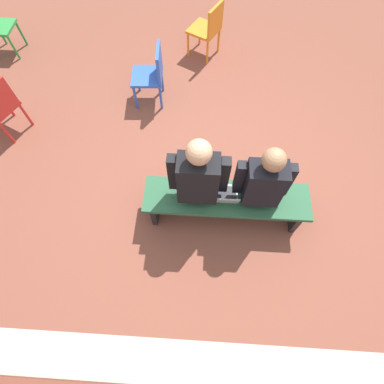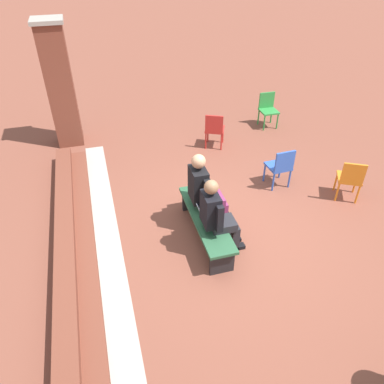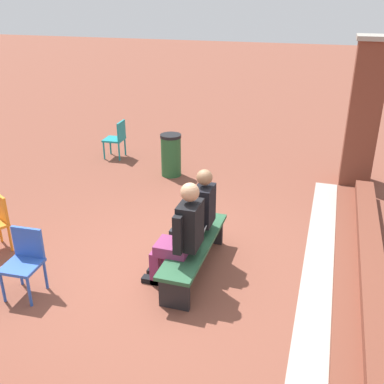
{
  "view_description": "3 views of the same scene",
  "coord_description": "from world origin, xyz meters",
  "px_view_note": "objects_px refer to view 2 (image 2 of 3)",
  "views": [
    {
      "loc": [
        0.22,
        1.83,
        3.32
      ],
      "look_at": [
        0.29,
        0.59,
        0.99
      ],
      "focal_mm": 28.0,
      "sensor_mm": 36.0,
      "label": 1
    },
    {
      "loc": [
        -4.47,
        1.83,
        4.3
      ],
      "look_at": [
        0.03,
        0.55,
        0.91
      ],
      "focal_mm": 35.0,
      "sensor_mm": 36.0,
      "label": 2
    },
    {
      "loc": [
        4.79,
        1.83,
        3.44
      ],
      "look_at": [
        -0.34,
        0.23,
        1.03
      ],
      "focal_mm": 42.0,
      "sensor_mm": 36.0,
      "label": 3
    }
  ],
  "objects_px": {
    "plastic_chair_far_left": "(281,166)",
    "plastic_chair_near_bench_left": "(351,178)",
    "bench": "(206,221)",
    "plastic_chair_foreground": "(214,128)",
    "laptop": "(205,212)",
    "plastic_chair_near_bench_right": "(268,108)",
    "person_adult": "(205,190)",
    "person_student": "(217,214)"
  },
  "relations": [
    {
      "from": "laptop",
      "to": "bench",
      "type": "bearing_deg",
      "value": -164.81
    },
    {
      "from": "laptop",
      "to": "plastic_chair_far_left",
      "type": "distance_m",
      "value": 2.1
    },
    {
      "from": "person_student",
      "to": "plastic_chair_far_left",
      "type": "height_order",
      "value": "person_student"
    },
    {
      "from": "person_adult",
      "to": "plastic_chair_foreground",
      "type": "relative_size",
      "value": 1.69
    },
    {
      "from": "person_adult",
      "to": "plastic_chair_far_left",
      "type": "bearing_deg",
      "value": -67.96
    },
    {
      "from": "person_adult",
      "to": "laptop",
      "type": "bearing_deg",
      "value": 162.89
    },
    {
      "from": "person_adult",
      "to": "plastic_chair_far_left",
      "type": "relative_size",
      "value": 1.69
    },
    {
      "from": "plastic_chair_near_bench_left",
      "to": "plastic_chair_near_bench_right",
      "type": "distance_m",
      "value": 3.34
    },
    {
      "from": "plastic_chair_near_bench_left",
      "to": "laptop",
      "type": "bearing_deg",
      "value": 94.98
    },
    {
      "from": "plastic_chair_near_bench_right",
      "to": "plastic_chair_foreground",
      "type": "distance_m",
      "value": 1.82
    },
    {
      "from": "plastic_chair_near_bench_right",
      "to": "plastic_chair_near_bench_left",
      "type": "bearing_deg",
      "value": -178.46
    },
    {
      "from": "person_student",
      "to": "plastic_chair_near_bench_left",
      "type": "distance_m",
      "value": 2.89
    },
    {
      "from": "plastic_chair_far_left",
      "to": "person_adult",
      "type": "bearing_deg",
      "value": 112.04
    },
    {
      "from": "plastic_chair_near_bench_left",
      "to": "plastic_chair_far_left",
      "type": "height_order",
      "value": "same"
    },
    {
      "from": "person_adult",
      "to": "laptop",
      "type": "height_order",
      "value": "person_adult"
    },
    {
      "from": "laptop",
      "to": "plastic_chair_near_bench_left",
      "type": "relative_size",
      "value": 0.38
    },
    {
      "from": "person_student",
      "to": "person_adult",
      "type": "height_order",
      "value": "person_adult"
    },
    {
      "from": "laptop",
      "to": "plastic_chair_near_bench_left",
      "type": "xyz_separation_m",
      "value": [
        0.25,
        -2.9,
        -0.02
      ]
    },
    {
      "from": "person_adult",
      "to": "plastic_chair_near_bench_right",
      "type": "xyz_separation_m",
      "value": [
        3.32,
        -2.72,
        -0.27
      ]
    },
    {
      "from": "bench",
      "to": "plastic_chair_near_bench_right",
      "type": "height_order",
      "value": "plastic_chair_near_bench_right"
    },
    {
      "from": "plastic_chair_foreground",
      "to": "bench",
      "type": "bearing_deg",
      "value": 158.84
    },
    {
      "from": "person_student",
      "to": "plastic_chair_far_left",
      "type": "distance_m",
      "value": 2.24
    },
    {
      "from": "bench",
      "to": "plastic_chair_near_bench_left",
      "type": "distance_m",
      "value": 2.9
    },
    {
      "from": "plastic_chair_near_bench_right",
      "to": "plastic_chair_far_left",
      "type": "bearing_deg",
      "value": 159.88
    },
    {
      "from": "bench",
      "to": "plastic_chair_foreground",
      "type": "bearing_deg",
      "value": -21.16
    },
    {
      "from": "person_student",
      "to": "plastic_chair_near_bench_right",
      "type": "bearing_deg",
      "value": -34.63
    },
    {
      "from": "plastic_chair_foreground",
      "to": "person_adult",
      "type": "bearing_deg",
      "value": 157.87
    },
    {
      "from": "person_adult",
      "to": "plastic_chair_foreground",
      "type": "bearing_deg",
      "value": -22.13
    },
    {
      "from": "person_adult",
      "to": "plastic_chair_foreground",
      "type": "xyz_separation_m",
      "value": [
        2.58,
        -1.05,
        -0.27
      ]
    },
    {
      "from": "plastic_chair_far_left",
      "to": "plastic_chair_near_bench_left",
      "type": "bearing_deg",
      "value": -125.21
    },
    {
      "from": "laptop",
      "to": "plastic_chair_far_left",
      "type": "xyz_separation_m",
      "value": [
        0.99,
        -1.85,
        -0.02
      ]
    },
    {
      "from": "plastic_chair_near_bench_right",
      "to": "plastic_chair_far_left",
      "type": "height_order",
      "value": "same"
    },
    {
      "from": "person_student",
      "to": "laptop",
      "type": "bearing_deg",
      "value": 12.64
    },
    {
      "from": "bench",
      "to": "plastic_chair_foreground",
      "type": "xyz_separation_m",
      "value": [
        2.9,
        -1.12,
        0.13
      ]
    },
    {
      "from": "bench",
      "to": "plastic_chair_far_left",
      "type": "bearing_deg",
      "value": -60.71
    },
    {
      "from": "laptop",
      "to": "person_student",
      "type": "bearing_deg",
      "value": -167.36
    },
    {
      "from": "person_adult",
      "to": "laptop",
      "type": "relative_size",
      "value": 4.43
    },
    {
      "from": "bench",
      "to": "person_adult",
      "type": "height_order",
      "value": "person_adult"
    },
    {
      "from": "person_student",
      "to": "person_adult",
      "type": "distance_m",
      "value": 0.63
    },
    {
      "from": "laptop",
      "to": "plastic_chair_near_bench_right",
      "type": "relative_size",
      "value": 0.38
    },
    {
      "from": "plastic_chair_far_left",
      "to": "plastic_chair_foreground",
      "type": "bearing_deg",
      "value": 21.01
    },
    {
      "from": "person_student",
      "to": "laptop",
      "type": "relative_size",
      "value": 4.22
    }
  ]
}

